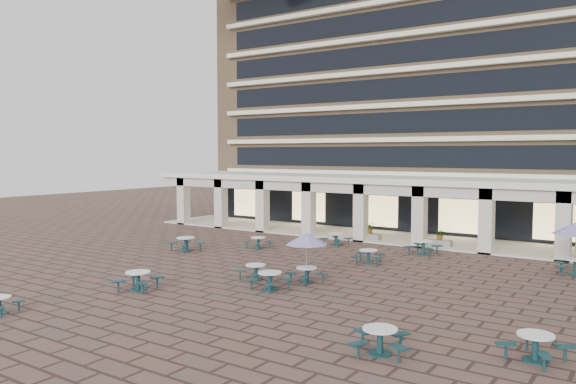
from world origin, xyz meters
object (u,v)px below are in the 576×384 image
picnic_table_2 (270,279)px  planter_right (440,240)px  picnic_table_1 (138,279)px  planter_left (370,233)px

picnic_table_2 → planter_right: size_ratio=1.33×
picnic_table_1 → planter_left: bearing=64.8°
picnic_table_1 → planter_left: size_ratio=1.48×
planter_left → planter_right: 4.96m
planter_right → planter_left: bearing=-180.0°
planter_left → picnic_table_1: bearing=-97.3°
picnic_table_2 → planter_right: planter_right is taller
picnic_table_2 → planter_left: bearing=109.3°
picnic_table_2 → planter_left: (-2.45, 15.12, 0.08)m
picnic_table_1 → planter_right: 19.87m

